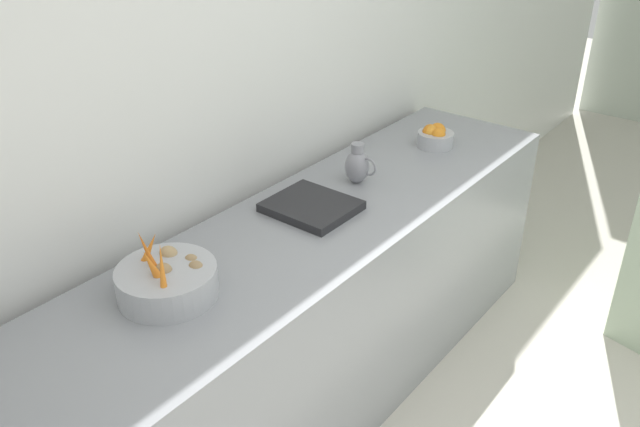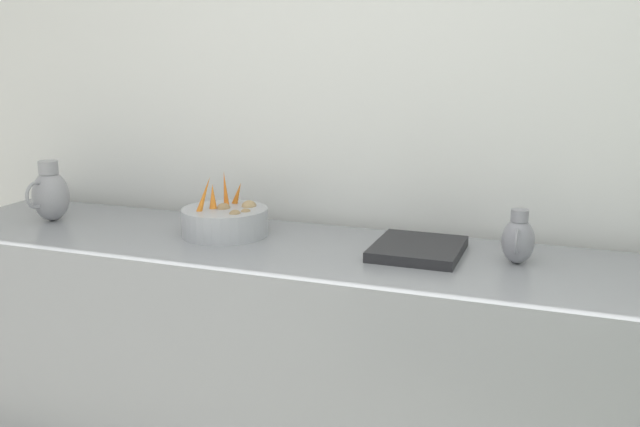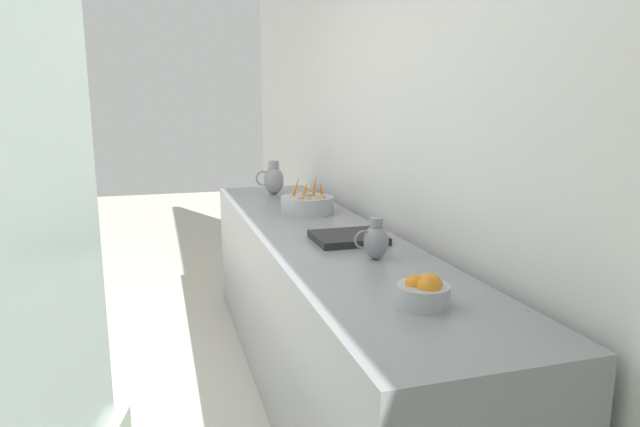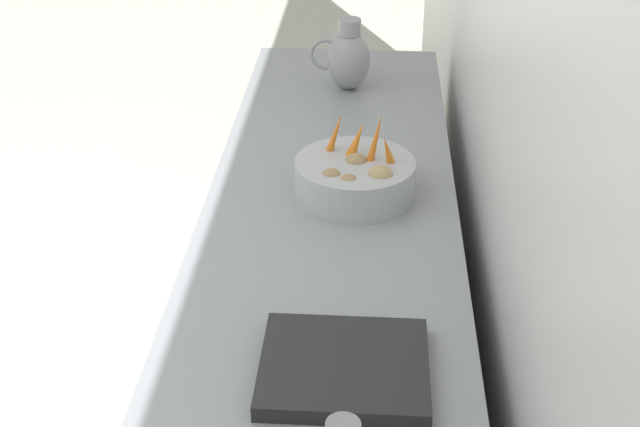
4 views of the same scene
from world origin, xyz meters
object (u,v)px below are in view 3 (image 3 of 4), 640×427
object	(u,v)px
metal_pitcher_short	(376,240)
vegetable_colander	(308,204)
orange_bowl	(425,291)
metal_pitcher_tall	(273,179)

from	to	relation	value
metal_pitcher_short	vegetable_colander	bearing A→B (deg)	-89.48
vegetable_colander	metal_pitcher_short	size ratio (longest dim) A/B	1.80
vegetable_colander	orange_bowl	xyz separation A→B (m)	(0.05, 1.67, -0.00)
orange_bowl	metal_pitcher_short	xyz separation A→B (m)	(-0.06, -0.58, 0.03)
orange_bowl	metal_pitcher_short	world-z (taller)	metal_pitcher_short
vegetable_colander	metal_pitcher_short	distance (m)	1.09
orange_bowl	metal_pitcher_tall	xyz separation A→B (m)	(0.00, -2.46, 0.06)
orange_bowl	vegetable_colander	bearing A→B (deg)	-91.72
orange_bowl	metal_pitcher_short	distance (m)	0.58
vegetable_colander	metal_pitcher_tall	bearing A→B (deg)	-86.30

